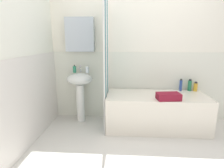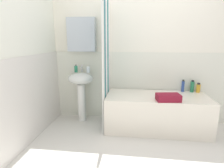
# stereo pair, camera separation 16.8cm
# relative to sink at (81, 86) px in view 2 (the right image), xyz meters

# --- Properties ---
(ground_plane) EXTENTS (4.80, 5.60, 0.04)m
(ground_plane) POSITION_rel_sink_xyz_m (1.04, -1.03, -0.65)
(ground_plane) COLOR silver
(wall_back_tiled) EXTENTS (3.60, 0.18, 2.40)m
(wall_back_tiled) POSITION_rel_sink_xyz_m (0.98, 0.23, 0.51)
(wall_back_tiled) COLOR white
(wall_back_tiled) RESTS_ON ground_plane
(wall_left_tiled) EXTENTS (0.07, 1.81, 2.40)m
(wall_left_tiled) POSITION_rel_sink_xyz_m (-0.53, -0.69, 0.49)
(wall_left_tiled) COLOR white
(wall_left_tiled) RESTS_ON ground_plane
(sink) EXTENTS (0.44, 0.34, 0.86)m
(sink) POSITION_rel_sink_xyz_m (0.00, 0.00, 0.00)
(sink) COLOR white
(sink) RESTS_ON ground_plane
(faucet) EXTENTS (0.03, 0.12, 0.12)m
(faucet) POSITION_rel_sink_xyz_m (-0.00, 0.08, 0.29)
(faucet) COLOR silver
(faucet) RESTS_ON sink
(soap_dispenser) EXTENTS (0.05, 0.05, 0.13)m
(soap_dispenser) POSITION_rel_sink_xyz_m (-0.09, 0.05, 0.29)
(soap_dispenser) COLOR #29815D
(soap_dispenser) RESTS_ON sink
(toothbrush_cup) EXTENTS (0.06, 0.06, 0.11)m
(toothbrush_cup) POSITION_rel_sink_xyz_m (0.13, 0.03, 0.28)
(toothbrush_cup) COLOR white
(toothbrush_cup) RESTS_ON sink
(bathtub) EXTENTS (1.58, 0.70, 0.55)m
(bathtub) POSITION_rel_sink_xyz_m (1.27, -0.16, -0.35)
(bathtub) COLOR silver
(bathtub) RESTS_ON ground_plane
(shower_curtain) EXTENTS (0.01, 0.70, 2.00)m
(shower_curtain) POSITION_rel_sink_xyz_m (0.47, -0.16, 0.37)
(shower_curtain) COLOR white
(shower_curtain) RESTS_ON ground_plane
(lotion_bottle) EXTENTS (0.07, 0.07, 0.16)m
(lotion_bottle) POSITION_rel_sink_xyz_m (1.96, 0.11, -0.00)
(lotion_bottle) COLOR gold
(lotion_bottle) RESTS_ON bathtub
(conditioner_bottle) EXTENTS (0.06, 0.06, 0.20)m
(conditioner_bottle) POSITION_rel_sink_xyz_m (1.87, 0.13, 0.02)
(conditioner_bottle) COLOR #26784E
(conditioner_bottle) RESTS_ON bathtub
(shampoo_bottle) EXTENTS (0.05, 0.05, 0.20)m
(shampoo_bottle) POSITION_rel_sink_xyz_m (1.72, 0.13, 0.02)
(shampoo_bottle) COLOR #2E4A96
(shampoo_bottle) RESTS_ON bathtub
(towel_folded) EXTENTS (0.35, 0.24, 0.10)m
(towel_folded) POSITION_rel_sink_xyz_m (1.40, -0.40, -0.03)
(towel_folded) COLOR maroon
(towel_folded) RESTS_ON bathtub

